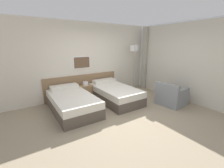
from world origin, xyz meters
The scene contains 8 objects.
ground_plane centered at (0.00, 0.00, 0.00)m, with size 16.00×16.00×0.00m, color gray.
wall_headboard centered at (-0.02, 2.12, 1.30)m, with size 10.00×0.10×2.70m.
wall_window centered at (2.55, -0.09, 1.34)m, with size 0.21×4.60×2.70m.
bed_near_door centered at (-1.09, 1.09, 0.26)m, with size 1.10×1.97×0.63m.
bed_near_window centered at (0.43, 1.09, 0.26)m, with size 1.10×1.97×0.63m.
nightstand centered at (-0.33, 1.84, 0.26)m, with size 0.40×0.35×0.64m.
floor_lamp centered at (1.79, 1.70, 1.58)m, with size 0.24×0.24×1.90m.
armchair centered at (1.82, -0.20, 0.26)m, with size 0.91×0.87×0.76m.
Camera 1 is at (-2.37, -3.02, 1.93)m, focal length 24.00 mm.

